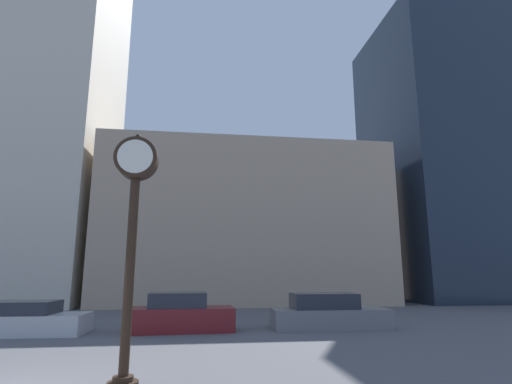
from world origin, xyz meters
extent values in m
cube|color=beige|center=(-9.31, 24.00, 15.21)|extent=(10.47, 12.00, 30.42)
cube|color=tan|center=(6.97, 24.00, 5.79)|extent=(20.78, 12.00, 11.58)
cube|color=#1E2838|center=(25.30, 24.00, 12.44)|extent=(11.54, 12.00, 24.88)
cylinder|color=black|center=(2.26, 0.51, 0.17)|extent=(0.40, 0.40, 0.10)
cylinder|color=black|center=(2.26, 0.51, 2.20)|extent=(0.20, 0.20, 3.96)
cylinder|color=black|center=(2.26, 0.51, 4.63)|extent=(0.90, 0.41, 0.90)
cylinder|color=white|center=(2.26, 0.30, 4.63)|extent=(0.74, 0.02, 0.74)
cylinder|color=white|center=(2.26, 0.72, 4.63)|extent=(0.74, 0.02, 0.74)
sphere|color=black|center=(2.26, 0.51, 5.14)|extent=(0.12, 0.12, 0.12)
cube|color=#BCBCC1|center=(-2.54, 8.12, 0.36)|extent=(4.22, 2.04, 0.72)
cube|color=#232833|center=(-2.75, 8.13, 0.95)|extent=(2.34, 1.75, 0.47)
cube|color=maroon|center=(3.05, 8.19, 0.45)|extent=(4.01, 1.94, 0.89)
cube|color=#232833|center=(2.85, 8.18, 1.18)|extent=(2.23, 1.65, 0.56)
cube|color=slate|center=(8.99, 8.29, 0.39)|extent=(4.78, 1.94, 0.77)
cube|color=#232833|center=(8.75, 8.29, 1.08)|extent=(2.65, 1.66, 0.61)
camera|label=1|loc=(3.71, -8.13, 2.19)|focal=28.00mm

